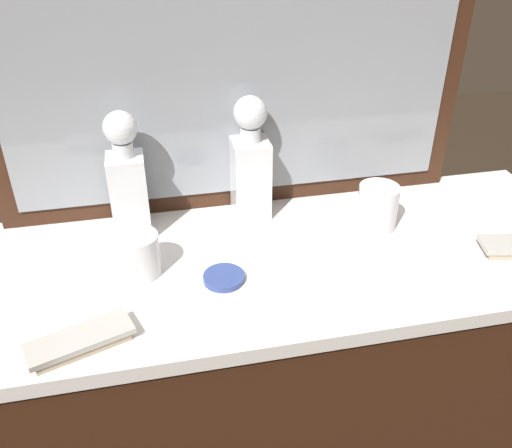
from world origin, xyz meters
The scene contains 8 objects.
dresser centered at (0.00, 0.00, 0.43)m, with size 1.41×0.48×0.87m.
dresser_mirror centered at (0.00, 0.22, 1.19)m, with size 1.01×0.03×0.65m.
crystal_decanter_center centered at (-0.23, 0.14, 0.97)m, with size 0.07×0.07×0.27m.
crystal_decanter_rear centered at (0.02, 0.17, 0.97)m, with size 0.08×0.08×0.27m.
crystal_tumbler_right centered at (-0.22, 0.00, 0.90)m, with size 0.08×0.08×0.08m.
crystal_tumbler_front centered at (0.27, 0.06, 0.91)m, with size 0.08×0.08×0.10m.
silver_brush_rear centered at (-0.32, -0.18, 0.88)m, with size 0.18×0.11×0.02m.
porcelain_dish centered at (-0.07, -0.06, 0.87)m, with size 0.08×0.08×0.01m.
Camera 1 is at (-0.18, -0.87, 1.51)m, focal length 39.10 mm.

